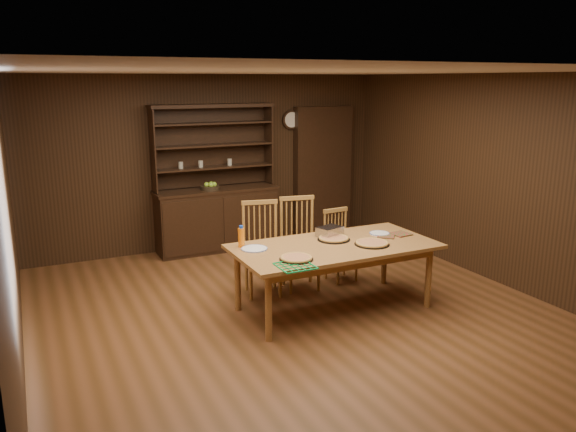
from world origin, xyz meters
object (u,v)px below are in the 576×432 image
chair_right (339,243)px  dining_table (334,250)px  china_hutch (217,211)px  juice_bottle (241,237)px  chair_center (299,239)px  chair_left (261,245)px

chair_right → dining_table: bearing=-128.0°
china_hutch → juice_bottle: china_hutch is taller
dining_table → chair_center: 0.83m
china_hutch → chair_left: china_hutch is taller
dining_table → chair_center: bearing=91.4°
dining_table → chair_right: (0.55, 0.83, -0.20)m
chair_center → chair_right: size_ratio=1.23×
chair_left → juice_bottle: 0.69m
chair_right → juice_bottle: size_ratio=3.85×
chair_left → china_hutch: bearing=99.9°
chair_left → chair_right: 1.08m
chair_center → china_hutch: bearing=112.2°
dining_table → chair_left: bearing=121.9°
china_hutch → juice_bottle: 2.46m
dining_table → juice_bottle: 1.04m
chair_center → chair_left: bearing=-171.2°
china_hutch → chair_center: china_hutch is taller
chair_center → juice_bottle: 1.07m
chair_left → chair_right: size_ratio=1.22×
china_hutch → chair_center: 1.98m
dining_table → chair_left: (-0.52, 0.83, -0.09)m
dining_table → juice_bottle: (-0.95, 0.37, 0.18)m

